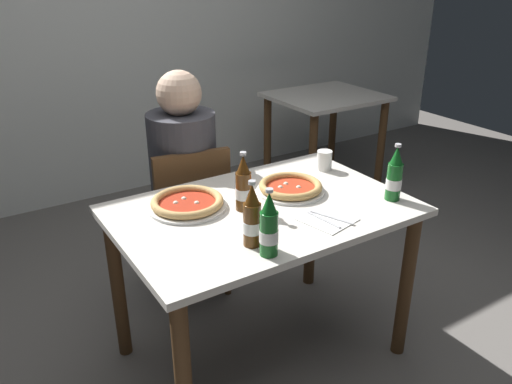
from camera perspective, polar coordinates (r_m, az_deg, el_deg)
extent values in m
plane|color=slate|center=(2.54, 0.63, -17.14)|extent=(8.00, 8.00, 0.00)
cube|color=white|center=(3.95, -17.85, 17.63)|extent=(7.00, 0.10, 2.60)
cube|color=silver|center=(2.13, 0.72, -2.06)|extent=(1.20, 0.80, 0.03)
cylinder|color=brown|center=(1.88, -8.00, -20.32)|extent=(0.06, 0.06, 0.72)
cylinder|color=brown|center=(2.41, 16.26, -9.97)|extent=(0.06, 0.06, 0.72)
cylinder|color=brown|center=(2.39, -15.05, -10.12)|extent=(0.06, 0.06, 0.72)
cylinder|color=brown|center=(2.83, 6.10, -3.72)|extent=(0.06, 0.06, 0.72)
cube|color=brown|center=(2.78, -7.87, -2.71)|extent=(0.45, 0.45, 0.04)
cube|color=brown|center=(2.53, -6.95, 0.06)|extent=(0.38, 0.09, 0.40)
cylinder|color=brown|center=(3.07, -5.52, -4.57)|extent=(0.04, 0.04, 0.41)
cylinder|color=brown|center=(2.99, -11.70, -5.78)|extent=(0.04, 0.04, 0.41)
cylinder|color=brown|center=(2.79, -3.21, -7.65)|extent=(0.04, 0.04, 0.41)
cylinder|color=brown|center=(2.71, -10.01, -9.10)|extent=(0.04, 0.04, 0.41)
cube|color=#2D3342|center=(2.86, -7.46, -6.53)|extent=(0.32, 0.28, 0.45)
cylinder|color=#3F3F47|center=(2.64, -8.04, 2.85)|extent=(0.34, 0.34, 0.55)
sphere|color=beige|center=(2.53, -8.53, 10.76)|extent=(0.22, 0.22, 0.22)
cube|color=silver|center=(4.02, 7.76, 10.42)|extent=(0.80, 0.70, 0.03)
cylinder|color=brown|center=(3.71, 6.25, 3.25)|extent=(0.06, 0.06, 0.72)
cylinder|color=brown|center=(4.15, 13.67, 4.98)|extent=(0.06, 0.06, 0.72)
cylinder|color=brown|center=(4.15, 1.27, 5.68)|extent=(0.06, 0.06, 0.72)
cylinder|color=brown|center=(4.55, 8.48, 7.07)|extent=(0.06, 0.06, 0.72)
cylinder|color=white|center=(2.13, -7.59, -1.59)|extent=(0.32, 0.32, 0.01)
cylinder|color=#AD2D19|center=(2.13, -7.61, -1.32)|extent=(0.23, 0.23, 0.01)
torus|color=tan|center=(2.12, -7.62, -1.05)|extent=(0.30, 0.30, 0.03)
sphere|color=silver|center=(2.13, -8.88, -1.28)|extent=(0.02, 0.02, 0.02)
sphere|color=silver|center=(2.12, -6.57, -1.28)|extent=(0.02, 0.02, 0.02)
sphere|color=silver|center=(2.17, -7.98, -0.81)|extent=(0.02, 0.02, 0.02)
cylinder|color=white|center=(2.26, 3.82, 0.16)|extent=(0.30, 0.30, 0.01)
cylinder|color=#BC381E|center=(2.26, 3.83, 0.42)|extent=(0.21, 0.21, 0.01)
torus|color=tan|center=(2.25, 3.84, 0.67)|extent=(0.28, 0.28, 0.03)
sphere|color=silver|center=(2.26, 2.71, 0.45)|extent=(0.02, 0.02, 0.02)
sphere|color=silver|center=(2.26, 4.73, 0.45)|extent=(0.02, 0.02, 0.02)
sphere|color=silver|center=(2.29, 3.33, 0.84)|extent=(0.02, 0.02, 0.02)
cylinder|color=#512D0F|center=(2.07, -1.40, 0.08)|extent=(0.06, 0.06, 0.16)
cone|color=#512D0F|center=(2.02, -1.43, 3.12)|extent=(0.05, 0.05, 0.07)
cylinder|color=#B7B7BC|center=(2.01, -1.44, 4.28)|extent=(0.03, 0.03, 0.01)
cylinder|color=white|center=(2.07, -1.39, -0.12)|extent=(0.07, 0.07, 0.04)
cylinder|color=#14591E|center=(1.75, 1.43, -4.64)|extent=(0.06, 0.06, 0.16)
cone|color=#14591E|center=(1.70, 1.48, -1.16)|extent=(0.05, 0.05, 0.07)
cylinder|color=#B7B7BC|center=(1.68, 1.49, 0.18)|extent=(0.03, 0.03, 0.01)
cylinder|color=white|center=(1.76, 1.43, -4.87)|extent=(0.07, 0.07, 0.04)
cylinder|color=#512D0F|center=(1.81, -0.43, -3.63)|extent=(0.06, 0.06, 0.16)
cone|color=#512D0F|center=(1.76, -0.44, -0.24)|extent=(0.05, 0.05, 0.07)
cylinder|color=#B7B7BC|center=(1.74, -0.44, 1.06)|extent=(0.03, 0.03, 0.01)
cylinder|color=white|center=(1.81, -0.43, -3.85)|extent=(0.07, 0.07, 0.04)
cylinder|color=#14591E|center=(2.23, 15.01, 1.10)|extent=(0.06, 0.06, 0.16)
cone|color=#14591E|center=(2.19, 15.33, 3.93)|extent=(0.05, 0.05, 0.07)
cylinder|color=#B7B7BC|center=(2.18, 15.46, 5.00)|extent=(0.03, 0.03, 0.01)
cylinder|color=white|center=(2.24, 14.99, 0.91)|extent=(0.07, 0.07, 0.04)
cube|color=white|center=(2.03, 7.95, -3.04)|extent=(0.22, 0.22, 0.00)
cube|color=silver|center=(2.04, 8.39, -2.79)|extent=(0.08, 0.18, 0.00)
cube|color=silver|center=(2.02, 7.52, -3.07)|extent=(0.03, 0.17, 0.00)
cylinder|color=white|center=(2.51, 7.57, 3.50)|extent=(0.07, 0.07, 0.09)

